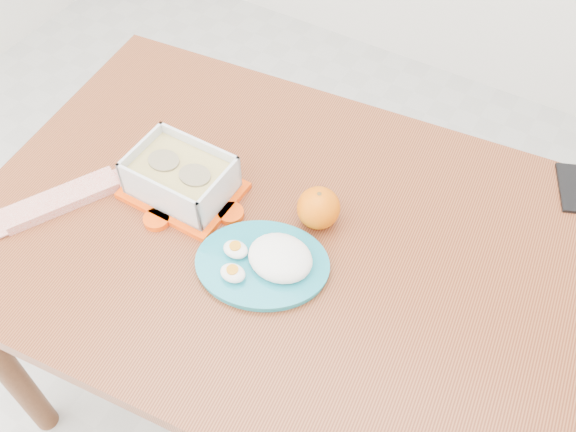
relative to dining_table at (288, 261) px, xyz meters
The scene contains 7 objects.
ground 0.69m from the dining_table, 122.77° to the right, with size 3.50×3.50×0.00m, color #B7B7B2.
dining_table is the anchor object (origin of this frame).
food_container 0.28m from the dining_table, behind, with size 0.23×0.17×0.10m.
orange_fruit 0.15m from the dining_table, 60.15° to the left, with size 0.09×0.09×0.09m, color orange.
rice_plate 0.14m from the dining_table, 85.67° to the right, with size 0.33×0.33×0.07m.
candy_bar 0.48m from the dining_table, 159.31° to the right, with size 0.23×0.06×0.02m, color #B61D09.
smartphone 0.62m from the dining_table, 41.68° to the left, with size 0.07×0.13×0.01m, color black.
Camera 1 is at (0.50, -0.47, 1.76)m, focal length 40.00 mm.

